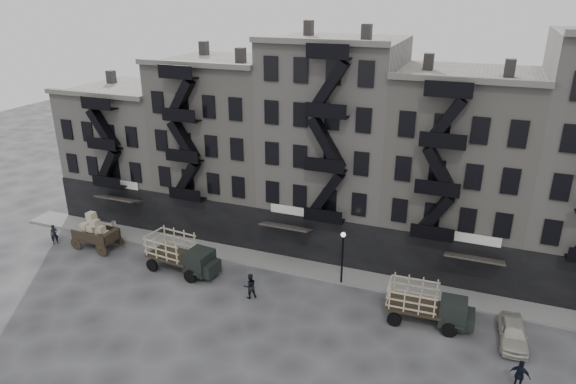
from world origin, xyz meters
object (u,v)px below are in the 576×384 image
(wagon, at_px, (94,228))
(car_east, at_px, (513,333))
(stake_truck_east, at_px, (428,302))
(policeman, at_px, (520,375))
(stake_truck_west, at_px, (181,252))
(pedestrian_west, at_px, (54,235))
(pedestrian_mid, at_px, (250,286))
(horse, at_px, (106,229))

(wagon, height_order, car_east, wagon)
(wagon, height_order, stake_truck_east, wagon)
(wagon, height_order, policeman, wagon)
(stake_truck_east, distance_m, policeman, 7.06)
(stake_truck_west, height_order, car_east, stake_truck_west)
(wagon, bearing_deg, stake_truck_west, -0.99)
(wagon, bearing_deg, car_east, 2.02)
(pedestrian_west, relative_size, pedestrian_mid, 0.93)
(horse, height_order, wagon, wagon)
(stake_truck_east, bearing_deg, pedestrian_mid, -174.57)
(car_east, xyz_separation_m, pedestrian_mid, (-17.36, -1.36, 0.26))
(stake_truck_west, height_order, stake_truck_east, stake_truck_west)
(car_east, relative_size, policeman, 2.17)
(pedestrian_west, height_order, pedestrian_mid, pedestrian_mid)
(car_east, xyz_separation_m, pedestrian_west, (-36.61, 0.09, 0.19))
(stake_truck_east, height_order, car_east, stake_truck_east)
(wagon, bearing_deg, horse, 106.83)
(wagon, xyz_separation_m, policeman, (33.05, -5.03, -0.94))
(stake_truck_east, xyz_separation_m, pedestrian_west, (-31.33, -0.05, -0.69))
(stake_truck_west, relative_size, pedestrian_mid, 3.18)
(stake_truck_east, height_order, policeman, stake_truck_east)
(policeman, bearing_deg, stake_truck_west, 4.10)
(stake_truck_west, relative_size, stake_truck_east, 1.09)
(pedestrian_mid, bearing_deg, wagon, -46.62)
(policeman, bearing_deg, wagon, 5.63)
(wagon, xyz_separation_m, stake_truck_west, (8.91, -0.69, -0.20))
(car_east, relative_size, pedestrian_mid, 2.13)
(horse, height_order, pedestrian_west, pedestrian_west)
(stake_truck_west, bearing_deg, pedestrian_west, -173.63)
(car_east, relative_size, pedestrian_west, 2.30)
(stake_truck_east, relative_size, car_east, 1.37)
(horse, relative_size, pedestrian_west, 1.13)
(stake_truck_east, relative_size, pedestrian_west, 3.16)
(stake_truck_west, bearing_deg, pedestrian_mid, -6.54)
(car_east, bearing_deg, horse, 171.67)
(stake_truck_east, xyz_separation_m, pedestrian_mid, (-12.08, -1.51, -0.63))
(pedestrian_west, bearing_deg, car_east, -44.54)
(stake_truck_west, relative_size, pedestrian_west, 3.43)
(wagon, relative_size, policeman, 2.14)
(stake_truck_east, distance_m, pedestrian_west, 31.34)
(stake_truck_east, bearing_deg, pedestrian_west, 178.41)
(stake_truck_west, bearing_deg, policeman, -3.95)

